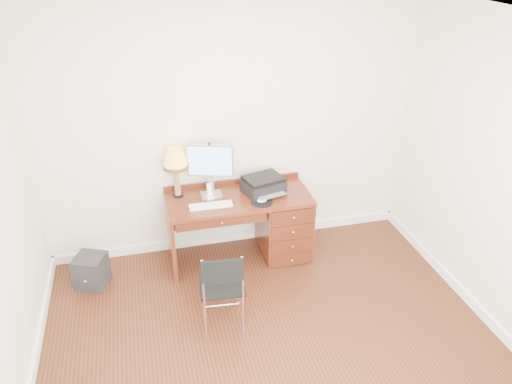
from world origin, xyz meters
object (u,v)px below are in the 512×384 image
object	(u,v)px
monitor	(210,163)
chair	(223,283)
leg_lamp	(175,161)
printer	(263,185)
phone	(209,194)
equipment_box	(91,271)
desk	(268,220)

from	to	relation	value
monitor	chair	bearing A→B (deg)	-77.64
monitor	leg_lamp	size ratio (longest dim) A/B	1.03
printer	phone	distance (m)	0.58
printer	equipment_box	distance (m)	1.96
leg_lamp	equipment_box	xyz separation A→B (m)	(-0.95, -0.29, -0.98)
leg_lamp	equipment_box	bearing A→B (deg)	-162.87
printer	chair	bearing A→B (deg)	-135.83
desk	monitor	bearing A→B (deg)	166.99
monitor	phone	distance (m)	0.32
phone	chair	bearing A→B (deg)	-103.65
desk	leg_lamp	size ratio (longest dim) A/B	2.79
leg_lamp	phone	bearing A→B (deg)	-23.46
desk	printer	bearing A→B (deg)	141.62
equipment_box	phone	bearing A→B (deg)	29.91
chair	equipment_box	bearing A→B (deg)	147.04
monitor	leg_lamp	bearing A→B (deg)	-168.96
printer	desk	bearing A→B (deg)	-53.48
phone	chair	xyz separation A→B (m)	(-0.08, -1.10, -0.30)
leg_lamp	chair	xyz separation A→B (m)	(0.23, -1.23, -0.64)
chair	leg_lamp	bearing A→B (deg)	106.16
printer	chair	xyz separation A→B (m)	(-0.65, -1.09, -0.33)
desk	chair	distance (m)	1.27
chair	equipment_box	xyz separation A→B (m)	(-1.19, 0.94, -0.34)
phone	equipment_box	xyz separation A→B (m)	(-1.26, -0.16, -0.63)
desk	printer	xyz separation A→B (m)	(-0.05, 0.04, 0.43)
desk	equipment_box	bearing A→B (deg)	-176.39
monitor	chair	distance (m)	1.34
leg_lamp	printer	bearing A→B (deg)	-8.85
equipment_box	monitor	bearing A→B (deg)	33.91
equipment_box	desk	bearing A→B (deg)	26.34
desk	printer	world-z (taller)	printer
leg_lamp	monitor	bearing A→B (deg)	-6.40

